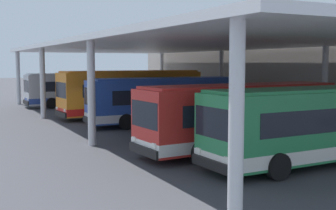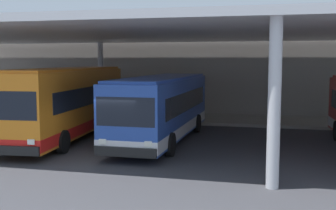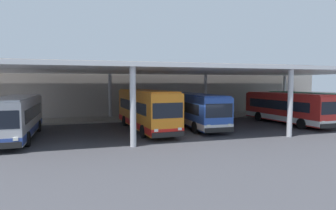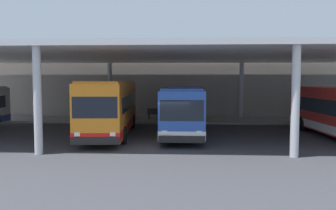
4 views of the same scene
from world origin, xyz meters
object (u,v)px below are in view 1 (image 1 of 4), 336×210
bus_second_bay (132,93)px  bus_far_bay (242,116)px  bus_middle_bay (164,100)px  bus_departing (318,124)px  trash_bin (257,109)px  bench_waiting (235,106)px  bus_nearest_bay (82,89)px

bus_second_bay → bus_far_bay: bus_second_bay is taller
bus_middle_bay → bus_departing: size_ratio=1.00×
bus_second_bay → trash_bin: size_ratio=11.72×
bench_waiting → bus_far_bay: bearing=-34.3°
bench_waiting → trash_bin: bearing=7.7°
bus_far_bay → bus_nearest_bay: bearing=-178.4°
bus_second_bay → bus_departing: bus_second_bay is taller
bus_far_bay → bench_waiting: 14.91m
bus_departing → bench_waiting: bearing=155.6°
bench_waiting → bus_second_bay: bearing=-106.8°
bench_waiting → trash_bin: trash_bin is taller
bus_second_bay → bus_middle_bay: 4.90m
bus_nearest_bay → bus_far_bay: size_ratio=0.99×
bench_waiting → bus_middle_bay: bearing=-72.1°
bus_nearest_bay → trash_bin: size_ratio=10.79×
bus_nearest_bay → trash_bin: (14.99, 9.41, -0.98)m
bus_nearest_bay → bus_departing: (28.48, 1.88, 0.00)m
bus_second_bay → bench_waiting: 8.44m
bus_departing → trash_bin: 15.47m
bench_waiting → bus_nearest_bay: bearing=-144.2°
bus_far_bay → bench_waiting: bearing=145.7°
bus_middle_bay → bench_waiting: (-2.47, 7.63, -0.99)m
bus_second_bay → bus_far_bay: (14.71, -0.39, -0.19)m
bus_nearest_bay → bus_middle_bay: size_ratio=1.00×
bus_second_bay → bus_far_bay: size_ratio=1.08×
bus_middle_bay → bus_far_bay: 9.85m
bus_second_bay → trash_bin: bus_second_bay is taller
trash_bin → bus_departing: bearing=-29.2°
bus_nearest_bay → bus_departing: same height
bus_nearest_bay → bench_waiting: 15.57m
bus_second_bay → bench_waiting: size_ratio=6.38×
bus_nearest_bay → bus_departing: 28.54m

